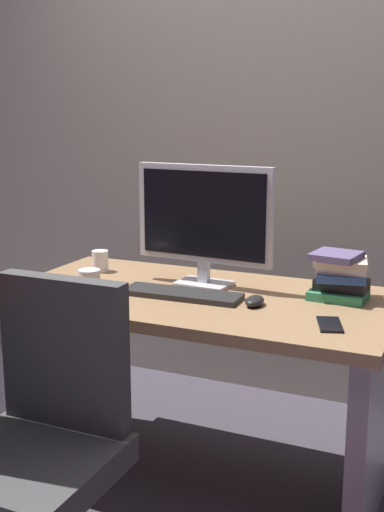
{
  "coord_description": "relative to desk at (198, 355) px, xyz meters",
  "views": [
    {
      "loc": [
        0.92,
        -2.1,
        1.39
      ],
      "look_at": [
        0.0,
        -0.05,
        0.89
      ],
      "focal_mm": 46.21,
      "sensor_mm": 36.0,
      "label": 1
    }
  ],
  "objects": [
    {
      "name": "wall_back",
      "position": [
        0.0,
        0.96,
        0.99
      ],
      "size": [
        6.4,
        0.1,
        3.0
      ],
      "primitive_type": "cube",
      "color": "#9E9384",
      "rests_on": "ground"
    },
    {
      "name": "mouse",
      "position": [
        0.24,
        -0.06,
        0.25
      ],
      "size": [
        0.06,
        0.1,
        0.03
      ],
      "primitive_type": "ellipsoid",
      "color": "black",
      "rests_on": "desk"
    },
    {
      "name": "monitor",
      "position": [
        -0.02,
        0.1,
        0.49
      ],
      "size": [
        0.54,
        0.15,
        0.46
      ],
      "color": "silver",
      "rests_on": "desk"
    },
    {
      "name": "cup_near_keyboard",
      "position": [
        -0.36,
        -0.15,
        0.28
      ],
      "size": [
        0.08,
        0.08,
        0.09
      ],
      "primitive_type": "cylinder",
      "color": "silver",
      "rests_on": "desk"
    },
    {
      "name": "desk",
      "position": [
        0.0,
        0.0,
        0.0
      ],
      "size": [
        1.4,
        0.74,
        0.74
      ],
      "color": "#93704C",
      "rests_on": "ground"
    },
    {
      "name": "office_chair",
      "position": [
        -0.14,
        -0.77,
        -0.08
      ],
      "size": [
        0.52,
        0.52,
        0.94
      ],
      "color": "black",
      "rests_on": "ground"
    },
    {
      "name": "ground_plane",
      "position": [
        0.0,
        0.0,
        -0.51
      ],
      "size": [
        9.0,
        9.0,
        0.0
      ],
      "primitive_type": "plane",
      "color": "#3D3842"
    },
    {
      "name": "book_stack",
      "position": [
        0.48,
        0.14,
        0.32
      ],
      "size": [
        0.21,
        0.2,
        0.17
      ],
      "color": "#338C59",
      "rests_on": "desk"
    },
    {
      "name": "keyboard",
      "position": [
        -0.04,
        -0.06,
        0.24
      ],
      "size": [
        0.43,
        0.14,
        0.02
      ],
      "primitive_type": "cube",
      "rotation": [
        0.0,
        0.0,
        0.03
      ],
      "color": "#262626",
      "rests_on": "desk"
    },
    {
      "name": "cell_phone",
      "position": [
        0.52,
        -0.17,
        0.24
      ],
      "size": [
        0.11,
        0.16,
        0.01
      ],
      "primitive_type": "cube",
      "rotation": [
        0.0,
        0.0,
        0.32
      ],
      "color": "black",
      "rests_on": "desk"
    },
    {
      "name": "cup_by_monitor",
      "position": [
        -0.5,
        0.15,
        0.28
      ],
      "size": [
        0.07,
        0.07,
        0.09
      ],
      "primitive_type": "cylinder",
      "color": "white",
      "rests_on": "desk"
    }
  ]
}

